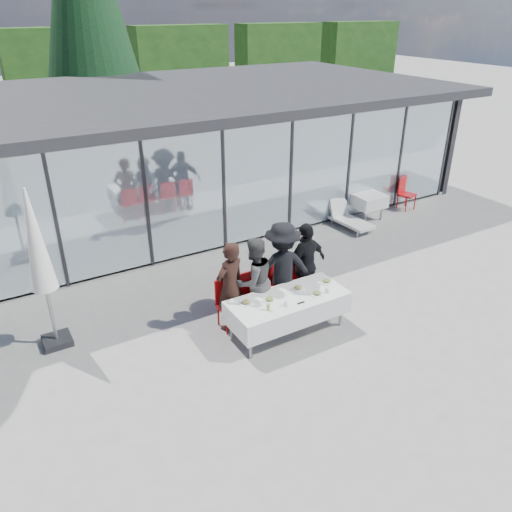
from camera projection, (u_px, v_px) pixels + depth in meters
The scene contains 24 objects.
ground at pixel (276, 342), 9.18m from camera, with size 90.00×90.00×0.00m, color gray.
pavilion at pixel (190, 129), 15.41m from camera, with size 14.80×8.80×3.44m.
dining_table at pixel (288, 307), 9.27m from camera, with size 2.26×0.96×0.75m.
diner_a at pixel (230, 286), 9.24m from camera, with size 0.65×0.65×1.79m, color black.
diner_chair_a at pixel (228, 301), 9.46m from camera, with size 0.44×0.44×0.97m.
diner_b at pixel (254, 281), 9.48m from camera, with size 0.85×0.85×1.75m, color #4B4B4B.
diner_chair_b at pixel (252, 294), 9.69m from camera, with size 0.44×0.44×0.97m.
diner_c at pixel (282, 269), 9.73m from camera, with size 1.24×1.24×1.92m, color black.
diner_chair_c at pixel (279, 285), 9.98m from camera, with size 0.44×0.44×0.97m.
diner_d at pixel (306, 265), 10.01m from camera, with size 1.05×1.05×1.79m, color black.
diner_chair_d at pixel (302, 278), 10.24m from camera, with size 0.44×0.44×0.97m.
plate_a at pixel (246, 302), 8.97m from camera, with size 0.25×0.25×0.07m.
plate_b at pixel (269, 299), 9.06m from camera, with size 0.25×0.25×0.07m.
plate_c at pixel (299, 288), 9.43m from camera, with size 0.25×0.25×0.07m.
plate_d at pixel (327, 281), 9.65m from camera, with size 0.25×0.25×0.07m.
plate_extra at pixel (317, 293), 9.25m from camera, with size 0.25×0.25×0.07m.
juice_bottle at pixel (268, 307), 8.76m from camera, with size 0.06×0.06×0.13m, color #97C451.
drinking_glasses at pixel (307, 297), 9.09m from camera, with size 0.99×0.08×0.10m.
folded_eyeglasses at pixel (301, 303), 8.99m from camera, with size 0.14×0.03×0.01m, color black.
spare_table_right at pixel (368, 200), 14.31m from camera, with size 0.86×0.86×0.74m.
spare_chair_a at pixel (405, 191), 15.03m from camera, with size 0.55×0.55×0.97m.
spare_chair_b at pixel (364, 194), 14.80m from camera, with size 0.55×0.55×0.97m.
market_umbrella at pixel (37, 250), 8.30m from camera, with size 0.50×0.50×3.00m.
lounger at pixel (348, 218), 13.91m from camera, with size 0.69×1.37×0.72m.
Camera 1 is at (-4.11, -6.27, 5.56)m, focal length 35.00 mm.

